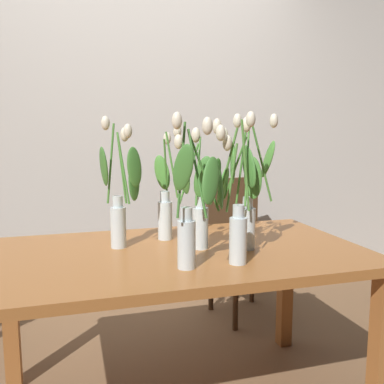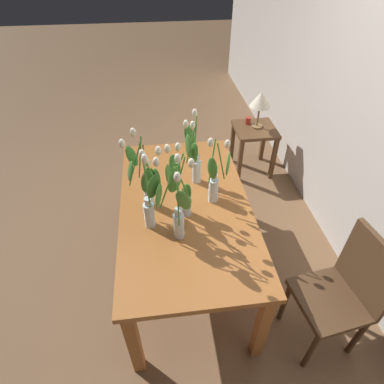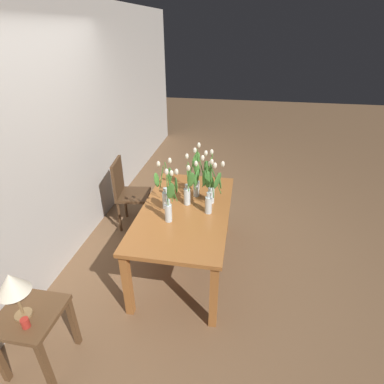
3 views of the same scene
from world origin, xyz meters
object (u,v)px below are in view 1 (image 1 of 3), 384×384
Objects in this scene: tulip_vase_5 at (234,208)px; dining_chair at (239,238)px; tulip_vase_3 at (246,195)px; tulip_vase_0 at (167,201)px; dining_table at (179,270)px; tulip_vase_2 at (120,200)px; tulip_vase_1 at (193,211)px; tulip_vase_4 at (198,208)px.

dining_chair is at bearing 66.06° from tulip_vase_5.
dining_chair is (0.39, 0.98, -0.46)m from tulip_vase_3.
tulip_vase_0 is at bearing 135.05° from tulip_vase_3.
tulip_vase_5 is at bearing -126.82° from tulip_vase_3.
dining_table is at bearing -126.31° from dining_chair.
tulip_vase_3 reaches higher than tulip_vase_2.
tulip_vase_0 is 0.93× the size of tulip_vase_5.
tulip_vase_1 and tulip_vase_2 have the same top height.
tulip_vase_5 reaches higher than tulip_vase_0.
tulip_vase_0 is 0.26m from tulip_vase_2.
tulip_vase_4 is (0.08, -0.23, 0.00)m from tulip_vase_0.
tulip_vase_3 reaches higher than tulip_vase_1.
dining_table is 1.13m from dining_chair.
tulip_vase_1 reaches higher than dining_table.
tulip_vase_5 is (0.18, 0.04, -0.01)m from tulip_vase_1.
dining_table is 3.07× the size of tulip_vase_4.
dining_chair is at bearing 53.69° from dining_table.
tulip_vase_3 is at bearing -12.91° from tulip_vase_4.
tulip_vase_2 is (-0.23, -0.11, 0.03)m from tulip_vase_0.
tulip_vase_2 reaches higher than dining_table.
tulip_vase_5 reaches higher than tulip_vase_2.
tulip_vase_3 is 0.62× the size of dining_chair.
tulip_vase_5 is at bearing -67.40° from tulip_vase_4.
dining_chair is (0.68, 1.17, -0.43)m from tulip_vase_1.
tulip_vase_3 is 0.20m from tulip_vase_5.
tulip_vase_2 is 0.98× the size of tulip_vase_5.
tulip_vase_3 is (0.28, -0.28, 0.06)m from tulip_vase_0.
tulip_vase_4 reaches higher than dining_chair.
tulip_vase_0 is at bearing 25.51° from tulip_vase_2.
tulip_vase_1 is at bearing -146.59° from tulip_vase_3.
dining_chair is (0.67, 0.91, -0.12)m from dining_table.
dining_chair is at bearing 42.03° from tulip_vase_2.
tulip_vase_1 is (-0.01, -0.26, 0.31)m from dining_table.
dining_table is 2.97× the size of tulip_vase_0.
tulip_vase_1 is at bearing -58.42° from tulip_vase_2.
tulip_vase_2 is (-0.22, 0.36, -0.00)m from tulip_vase_1.
tulip_vase_5 is (-0.12, -0.16, -0.03)m from tulip_vase_3.
tulip_vase_1 reaches higher than tulip_vase_0.
tulip_vase_0 is at bearing 88.50° from tulip_vase_1.
tulip_vase_2 is 0.54m from tulip_vase_3.
tulip_vase_4 is at bearing -71.25° from tulip_vase_0.
tulip_vase_5 is (0.08, -0.20, 0.03)m from tulip_vase_4.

